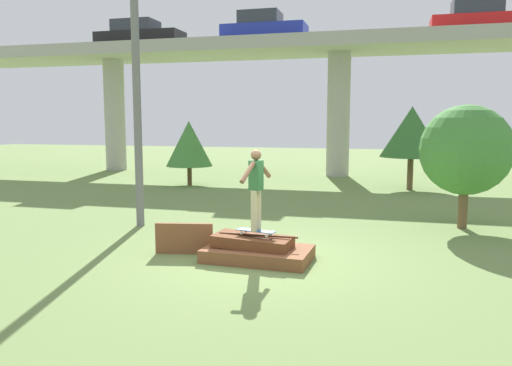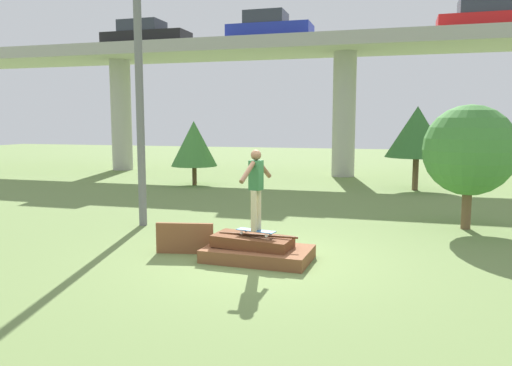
% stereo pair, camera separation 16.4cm
% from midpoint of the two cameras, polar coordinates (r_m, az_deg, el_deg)
% --- Properties ---
extents(ground_plane, '(80.00, 80.00, 0.00)m').
position_cam_midpoint_polar(ground_plane, '(9.83, -0.26, -8.79)').
color(ground_plane, olive).
extents(scrap_pile, '(2.09, 1.29, 0.51)m').
position_cam_midpoint_polar(scrap_pile, '(9.78, -0.44, -7.68)').
color(scrap_pile, brown).
rests_on(scrap_pile, ground_plane).
extents(scrap_plank_loose, '(1.16, 0.31, 0.63)m').
position_cam_midpoint_polar(scrap_plank_loose, '(10.31, -8.68, -6.30)').
color(scrap_plank_loose, brown).
rests_on(scrap_plank_loose, ground_plane).
extents(skateboard, '(0.81, 0.38, 0.09)m').
position_cam_midpoint_polar(skateboard, '(9.64, -0.49, -5.50)').
color(skateboard, '#23517F').
rests_on(skateboard, scrap_pile).
extents(skater, '(0.34, 1.15, 1.55)m').
position_cam_midpoint_polar(skater, '(9.48, -0.49, -0.15)').
color(skater, '#C6B78E').
rests_on(skater, skateboard).
extents(highway_overpass, '(44.00, 4.44, 6.57)m').
position_cam_midpoint_polar(highway_overpass, '(24.82, 9.34, 14.11)').
color(highway_overpass, '#A8A59E').
rests_on(highway_overpass, ground_plane).
extents(car_on_overpass_left, '(4.02, 1.70, 1.30)m').
position_cam_midpoint_polar(car_on_overpass_left, '(25.08, 0.65, 17.23)').
color(car_on_overpass_left, '#1E2D9E').
rests_on(car_on_overpass_left, highway_overpass).
extents(car_on_overpass_right, '(4.22, 1.72, 1.45)m').
position_cam_midpoint_polar(car_on_overpass_right, '(25.01, 24.01, 16.78)').
color(car_on_overpass_right, red).
rests_on(car_on_overpass_right, highway_overpass).
extents(car_on_overpass_far_right, '(4.51, 1.62, 1.24)m').
position_cam_midpoint_polar(car_on_overpass_far_right, '(27.43, -13.41, 16.11)').
color(car_on_overpass_far_right, black).
rests_on(car_on_overpass_far_right, highway_overpass).
extents(utility_pole, '(1.30, 0.20, 8.08)m').
position_cam_midpoint_polar(utility_pole, '(13.12, -13.93, 13.35)').
color(utility_pole, slate).
rests_on(utility_pole, ground_plane).
extents(tree_behind_left, '(2.24, 2.24, 3.09)m').
position_cam_midpoint_polar(tree_behind_left, '(13.40, 22.53, 3.48)').
color(tree_behind_left, brown).
rests_on(tree_behind_left, ground_plane).
extents(tree_behind_right, '(1.94, 1.94, 2.69)m').
position_cam_midpoint_polar(tree_behind_right, '(21.05, -7.88, 4.47)').
color(tree_behind_right, brown).
rests_on(tree_behind_right, ground_plane).
extents(tree_mid_back, '(2.40, 2.40, 3.26)m').
position_cam_midpoint_polar(tree_mid_back, '(20.34, 17.15, 5.60)').
color(tree_mid_back, brown).
rests_on(tree_mid_back, ground_plane).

